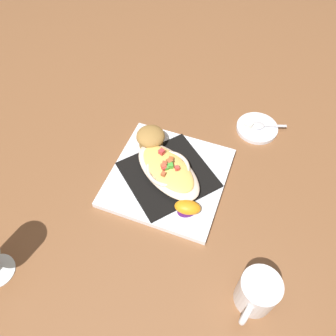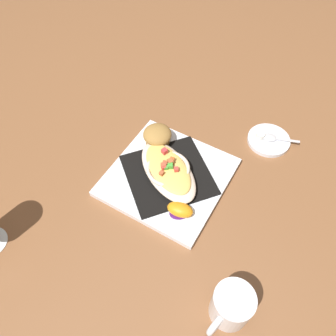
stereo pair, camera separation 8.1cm
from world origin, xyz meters
name	(u,v)px [view 1 (the left image)]	position (x,y,z in m)	size (l,w,h in m)	color
ground_plane	(168,179)	(0.00, 0.00, 0.00)	(2.60, 2.60, 0.00)	brown
square_plate	(168,177)	(0.00, 0.00, 0.01)	(0.27, 0.27, 0.02)	white
folded_napkin	(168,175)	(0.00, 0.00, 0.02)	(0.19, 0.20, 0.01)	black
gratin_dish	(168,170)	(0.00, 0.00, 0.04)	(0.19, 0.22, 0.04)	beige
muffin	(151,138)	(-0.07, -0.08, 0.04)	(0.07, 0.07, 0.05)	olive
orange_garnish	(188,208)	(0.07, 0.08, 0.03)	(0.06, 0.07, 0.03)	#461862
coffee_mug	(256,294)	(0.20, 0.27, 0.04)	(0.11, 0.08, 0.09)	white
creamer_saucer	(257,128)	(-0.25, 0.16, 0.01)	(0.11, 0.11, 0.01)	white
spoon	(259,125)	(-0.25, 0.17, 0.02)	(0.05, 0.10, 0.01)	silver
creamer_cup_0	(249,124)	(-0.24, 0.14, 0.02)	(0.02, 0.02, 0.02)	white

